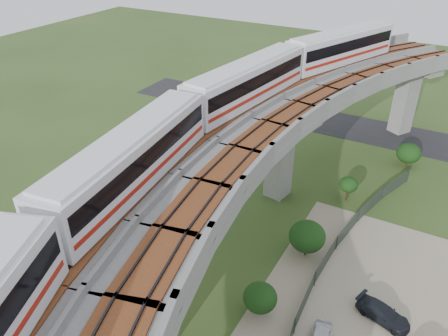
{
  "coord_description": "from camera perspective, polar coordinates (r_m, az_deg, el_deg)",
  "views": [
    {
      "loc": [
        14.24,
        -24.76,
        25.23
      ],
      "look_at": [
        -0.23,
        1.26,
        7.5
      ],
      "focal_mm": 35.0,
      "sensor_mm": 36.0,
      "label": 1
    }
  ],
  "objects": [
    {
      "name": "ground",
      "position": [
        38.11,
        -0.63,
        -10.68
      ],
      "size": [
        160.0,
        160.0,
        0.0
      ],
      "primitive_type": "plane",
      "color": "#324F1F",
      "rests_on": "ground"
    },
    {
      "name": "dirt_lot",
      "position": [
        33.96,
        19.83,
        -19.65
      ],
      "size": [
        18.0,
        26.0,
        0.04
      ],
      "primitive_type": "cube",
      "color": "gray",
      "rests_on": "ground"
    },
    {
      "name": "asphalt_road",
      "position": [
        61.94,
        13.29,
        5.9
      ],
      "size": [
        60.0,
        8.0,
        0.03
      ],
      "primitive_type": "cube",
      "color": "#232326",
      "rests_on": "ground"
    },
    {
      "name": "viaduct",
      "position": [
        31.35,
        5.39,
        -0.44
      ],
      "size": [
        19.58,
        73.98,
        11.4
      ],
      "color": "#99968E",
      "rests_on": "ground"
    },
    {
      "name": "metro_train",
      "position": [
        30.77,
        -0.69,
        5.94
      ],
      "size": [
        10.97,
        61.34,
        3.64
      ],
      "color": "white",
      "rests_on": "ground"
    },
    {
      "name": "fence",
      "position": [
        35.1,
        13.81,
        -14.59
      ],
      "size": [
        3.87,
        38.73,
        1.5
      ],
      "color": "#2D382D",
      "rests_on": "ground"
    },
    {
      "name": "tree_0",
      "position": [
        52.83,
        22.97,
        1.8
      ],
      "size": [
        2.66,
        2.66,
        2.91
      ],
      "color": "#382314",
      "rests_on": "ground"
    },
    {
      "name": "tree_1",
      "position": [
        44.7,
        15.95,
        -2.1
      ],
      "size": [
        1.84,
        1.84,
        2.64
      ],
      "color": "#382314",
      "rests_on": "ground"
    },
    {
      "name": "tree_2",
      "position": [
        36.98,
        10.8,
        -8.76
      ],
      "size": [
        3.04,
        3.04,
        3.31
      ],
      "color": "#382314",
      "rests_on": "ground"
    },
    {
      "name": "tree_3",
      "position": [
        32.16,
        4.74,
        -16.51
      ],
      "size": [
        2.44,
        2.44,
        2.69
      ],
      "color": "#382314",
      "rests_on": "ground"
    },
    {
      "name": "car_dark",
      "position": [
        34.4,
        20.08,
        -17.42
      ],
      "size": [
        4.19,
        2.66,
        1.13
      ],
      "primitive_type": "imported",
      "rotation": [
        0.0,
        0.0,
        1.27
      ],
      "color": "black",
      "rests_on": "dirt_lot"
    }
  ]
}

